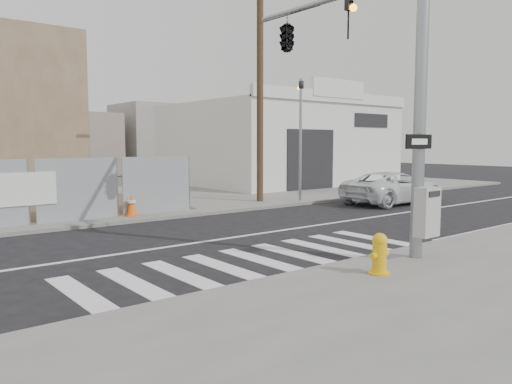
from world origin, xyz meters
TOP-DOWN VIEW (x-y plane):
  - ground at (0.00, 0.00)m, footprint 100.00×100.00m
  - sidewalk_far at (0.00, 14.00)m, footprint 50.00×20.00m
  - signal_pole at (2.49, -2.05)m, footprint 0.96×5.87m
  - far_signal_pole at (8.00, 4.60)m, footprint 0.16×0.20m
  - concrete_wall_right at (-0.50, 14.08)m, footprint 5.50×1.30m
  - auto_shop at (14.00, 12.97)m, footprint 12.00×10.20m
  - utility_pole_right at (6.50, 5.50)m, footprint 1.60×0.28m
  - fire_hydrant at (0.74, -5.18)m, footprint 0.49×0.46m
  - suv at (11.07, 2.05)m, footprint 4.95×2.32m
  - traffic_cone_d at (0.33, 4.84)m, footprint 0.46×0.46m

SIDE VIEW (x-z plane):
  - ground at x=0.00m, z-range 0.00..0.00m
  - sidewalk_far at x=0.00m, z-range 0.00..0.12m
  - traffic_cone_d at x=0.33m, z-range 0.11..0.87m
  - fire_hydrant at x=0.74m, z-range 0.12..0.90m
  - suv at x=11.07m, z-range 0.00..1.37m
  - auto_shop at x=14.00m, z-range -0.44..5.51m
  - concrete_wall_right at x=-0.50m, z-range -0.62..7.38m
  - far_signal_pole at x=8.00m, z-range 0.68..6.28m
  - signal_pole at x=2.49m, z-range 1.28..8.28m
  - utility_pole_right at x=6.50m, z-range 0.20..10.20m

